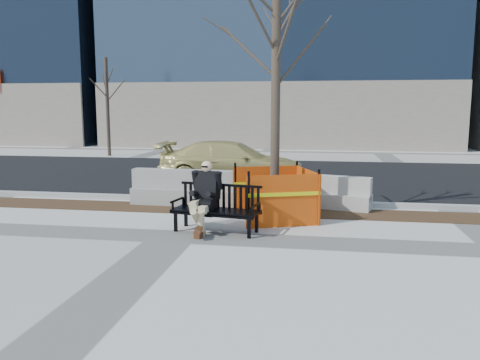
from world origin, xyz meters
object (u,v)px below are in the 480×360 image
object	(u,v)px
sedan	(232,184)
jersey_barrier_left	(194,205)
bench	(216,232)
tree_fence	(274,219)
jersey_barrier_right	(313,207)
seated_man	(205,230)

from	to	relation	value
sedan	jersey_barrier_left	xyz separation A→B (m)	(-0.35, -3.69, 0.00)
sedan	jersey_barrier_left	world-z (taller)	sedan
bench	jersey_barrier_left	world-z (taller)	bench
bench	tree_fence	distance (m)	1.71
bench	jersey_barrier_right	size ratio (longest dim) A/B	0.63
bench	jersey_barrier_right	distance (m)	3.47
sedan	seated_man	bearing A→B (deg)	-176.27
seated_man	jersey_barrier_left	world-z (taller)	seated_man
sedan	jersey_barrier_left	distance (m)	3.71
bench	seated_man	bearing A→B (deg)	169.26
bench	jersey_barrier_left	xyz separation A→B (m)	(-1.13, 2.55, 0.00)
jersey_barrier_right	sedan	bearing A→B (deg)	144.17
sedan	jersey_barrier_left	size ratio (longest dim) A/B	1.49
seated_man	tree_fence	distance (m)	1.81
seated_man	sedan	size ratio (longest dim) A/B	0.30
bench	tree_fence	size ratio (longest dim) A/B	0.30
jersey_barrier_left	bench	bearing A→B (deg)	-62.93
tree_fence	jersey_barrier_left	world-z (taller)	tree_fence
jersey_barrier_right	jersey_barrier_left	bearing A→B (deg)	-158.37
tree_fence	bench	bearing A→B (deg)	-128.71
seated_man	jersey_barrier_left	bearing A→B (deg)	120.39
bench	sedan	size ratio (longest dim) A/B	0.38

